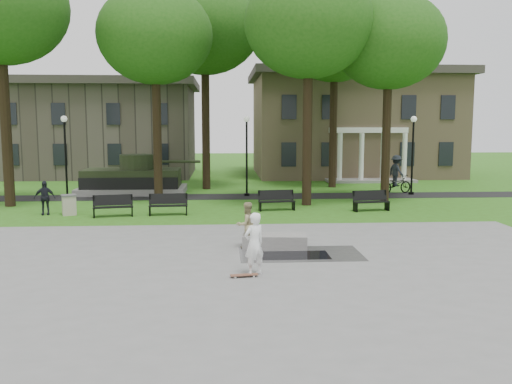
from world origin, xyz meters
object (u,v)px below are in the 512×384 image
trash_bin (69,205)px  cyclist (396,178)px  park_bench_0 (113,205)px  skateboarder (254,244)px  concrete_block (275,241)px  friend_watching (247,225)px

trash_bin → cyclist: bearing=20.9°
park_bench_0 → skateboarder: bearing=-70.9°
skateboarder → park_bench_0: 11.82m
concrete_block → trash_bin: 11.66m
skateboarder → friend_watching: skateboarder is taller
friend_watching → cyclist: cyclist is taller
skateboarder → park_bench_0: size_ratio=0.96×
park_bench_0 → cyclist: bearing=14.2°
park_bench_0 → trash_bin: park_bench_0 is taller
concrete_block → cyclist: size_ratio=0.93×
concrete_block → cyclist: cyclist is taller
cyclist → park_bench_0: cyclist is taller
friend_watching → skateboarder: bearing=64.6°
cyclist → park_bench_0: 17.37m
cyclist → trash_bin: (-17.88, -6.83, -0.48)m
skateboarder → cyclist: size_ratio=0.75×
skateboarder → cyclist: cyclist is taller
trash_bin → skateboarder: bearing=-53.1°
park_bench_0 → concrete_block: bearing=-55.8°
cyclist → trash_bin: cyclist is taller
concrete_block → cyclist: bearing=58.1°
concrete_block → skateboarder: (-0.92, -3.41, 0.67)m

